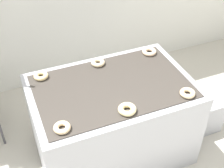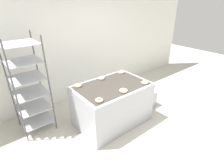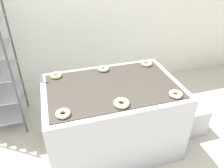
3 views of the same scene
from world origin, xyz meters
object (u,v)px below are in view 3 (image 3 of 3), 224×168
at_px(glaze_bin, 189,118).
at_px(donut_near_right, 176,94).
at_px(fryer_machine, 112,117).
at_px(donut_far_left, 56,75).
at_px(donut_near_center, 122,103).
at_px(donut_far_right, 146,63).
at_px(donut_near_left, 63,113).
at_px(donut_far_center, 104,69).

xyz_separation_m(glaze_bin, donut_near_right, (-0.49, -0.30, 0.67)).
relative_size(fryer_machine, donut_near_right, 10.97).
xyz_separation_m(fryer_machine, donut_far_left, (-0.54, 0.35, 0.44)).
xyz_separation_m(donut_near_center, donut_far_left, (-0.53, 0.68, -0.00)).
distance_m(donut_far_left, donut_far_right, 1.07).
height_order(donut_near_left, donut_near_center, donut_near_center).
xyz_separation_m(glaze_bin, donut_far_center, (-1.02, 0.40, 0.68)).
height_order(glaze_bin, donut_far_center, donut_far_center).
height_order(donut_near_left, donut_far_center, donut_far_center).
xyz_separation_m(fryer_machine, glaze_bin, (1.02, -0.05, -0.23)).
distance_m(donut_near_center, donut_far_left, 0.86).
bearing_deg(glaze_bin, fryer_machine, 177.12).
bearing_deg(donut_far_right, donut_near_left, -148.18).
height_order(donut_near_center, donut_far_right, donut_near_center).
relative_size(donut_far_left, donut_far_center, 0.99).
bearing_deg(fryer_machine, donut_near_center, -92.04).
height_order(donut_far_center, donut_far_right, donut_far_center).
xyz_separation_m(fryer_machine, donut_near_right, (0.53, -0.35, 0.44)).
bearing_deg(donut_near_right, fryer_machine, 146.77).
xyz_separation_m(donut_near_right, donut_far_left, (-1.07, 0.69, 0.00)).
bearing_deg(donut_near_right, donut_near_center, 178.87).
bearing_deg(donut_near_left, donut_near_center, -0.82).
bearing_deg(donut_near_right, donut_far_center, 127.35).
bearing_deg(donut_far_center, donut_near_left, -128.19).
relative_size(donut_near_center, donut_far_center, 1.12).
relative_size(glaze_bin, donut_far_left, 2.93).
height_order(fryer_machine, glaze_bin, fryer_machine).
bearing_deg(donut_far_center, donut_far_left, 179.96).
height_order(fryer_machine, donut_near_center, donut_near_center).
xyz_separation_m(donut_near_left, donut_near_right, (1.06, -0.02, -0.00)).
bearing_deg(donut_near_left, donut_far_left, 90.60).
xyz_separation_m(fryer_machine, donut_near_center, (-0.01, -0.34, 0.44)).
height_order(glaze_bin, donut_far_left, donut_far_left).
distance_m(fryer_machine, donut_near_center, 0.56).
xyz_separation_m(donut_near_left, donut_far_right, (1.06, 0.66, -0.00)).
relative_size(donut_near_left, donut_far_center, 0.99).
height_order(glaze_bin, donut_near_right, donut_near_right).
xyz_separation_m(glaze_bin, donut_near_center, (-1.03, -0.29, 0.68)).
bearing_deg(fryer_machine, donut_near_right, -33.23).
distance_m(donut_near_left, donut_far_right, 1.25).
height_order(donut_near_right, donut_far_right, same).
xyz_separation_m(donut_near_right, donut_far_center, (-0.53, 0.69, 0.00)).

